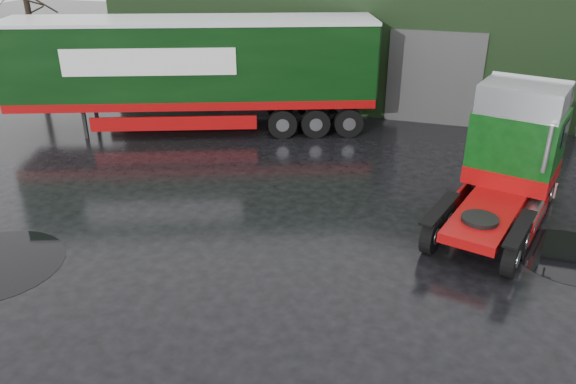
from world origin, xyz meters
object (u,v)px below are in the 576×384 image
object	(u,v)px
trailer_left	(193,76)
warehouse	(445,29)
hero_tractor	(501,165)
tree_left	(28,12)

from	to	relation	value
trailer_left	warehouse	bearing A→B (deg)	-63.92
hero_tractor	tree_left	distance (m)	22.88
trailer_left	tree_left	size ratio (longest dim) A/B	1.77
warehouse	trailer_left	bearing A→B (deg)	-133.53
tree_left	hero_tractor	bearing A→B (deg)	-19.23
warehouse	tree_left	bearing A→B (deg)	-157.17
warehouse	trailer_left	size ratio (longest dim) A/B	2.15
tree_left	warehouse	bearing A→B (deg)	22.83
warehouse	hero_tractor	size ratio (longest dim) A/B	5.10
warehouse	trailer_left	world-z (taller)	warehouse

